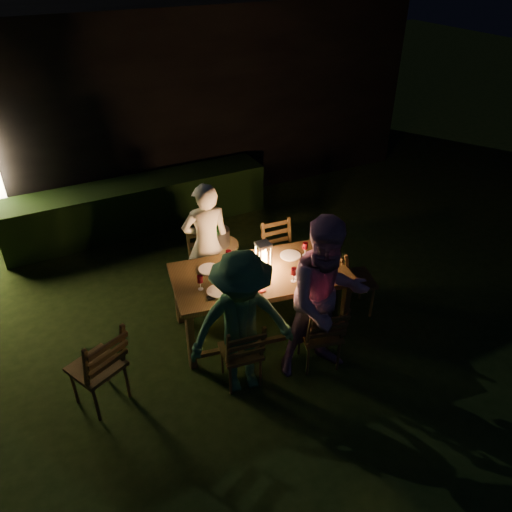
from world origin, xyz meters
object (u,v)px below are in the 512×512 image
lantern (263,258)px  person_house_side (207,244)px  chair_far_right (281,268)px  bottle_bucket_b (220,231)px  side_table (219,250)px  chair_spare (101,379)px  chair_near_right (320,344)px  person_opp_left (242,325)px  dining_table (260,278)px  chair_end (352,290)px  bottle_table (239,266)px  chair_near_left (241,362)px  chair_far_left (209,280)px  person_opp_right (326,300)px  ice_bucket (218,237)px  bottle_bucket_a (216,236)px

lantern → person_house_side: bearing=113.0°
chair_far_right → bottle_bucket_b: size_ratio=2.96×
side_table → chair_spare: bearing=-145.9°
chair_near_right → person_opp_left: 1.05m
dining_table → bottle_bucket_b: bottle_bucket_b is taller
chair_end → person_house_side: size_ratio=0.62×
chair_far_right → bottle_table: bearing=37.5°
chair_near_left → lantern: 1.20m
dining_table → bottle_table: 0.33m
chair_spare → person_opp_left: person_opp_left is taller
chair_far_left → person_opp_right: (0.61, -1.72, 0.65)m
chair_near_left → ice_bucket: ice_bucket is taller
chair_near_right → chair_spare: (-2.27, 0.55, 0.03)m
person_house_side → bottle_bucket_a: person_house_side is taller
bottle_table → side_table: size_ratio=0.40×
bottle_table → person_house_side: bearing=93.7°
bottle_bucket_b → dining_table: bearing=-87.0°
chair_near_left → person_opp_left: size_ratio=0.55×
chair_far_right → bottle_table: bottle_table is taller
side_table → chair_near_right: bearing=-77.2°
chair_near_right → chair_end: size_ratio=0.93×
ice_bucket → bottle_bucket_a: 0.08m
ice_bucket → bottle_bucket_b: 0.08m
bottle_table → bottle_bucket_a: bearing=84.1°
person_opp_left → side_table: bearing=84.2°
chair_near_right → dining_table: bearing=125.0°
bottle_bucket_a → person_house_side: bearing=-160.7°
chair_near_left → chair_end: 1.85m
chair_far_left → side_table: chair_far_left is taller
dining_table → ice_bucket: size_ratio=7.16×
chair_end → ice_bucket: (-1.31, 1.19, 0.51)m
person_house_side → bottle_table: 0.86m
chair_end → bottle_bucket_a: 1.87m
person_house_side → chair_end: bearing=154.0°
chair_end → bottle_bucket_b: 1.85m
dining_table → chair_spare: chair_spare is taller
person_opp_left → chair_far_left: bearing=90.0°
person_house_side → lantern: (0.36, -0.84, 0.17)m
chair_near_right → bottle_bucket_b: bottle_bucket_b is taller
lantern → chair_near_right: bearing=-74.0°
dining_table → side_table: 0.99m
chair_near_left → ice_bucket: 1.81m
ice_bucket → bottle_bucket_a: size_ratio=0.94×
chair_far_left → lantern: lantern is taller
side_table → bottle_table: bearing=-98.7°
chair_spare → person_opp_left: 1.54m
chair_far_left → chair_end: (1.52, -1.05, 0.02)m
chair_near_left → chair_near_right: chair_near_right is taller
bottle_bucket_a → dining_table: bearing=-80.7°
chair_far_right → person_opp_right: size_ratio=0.50×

